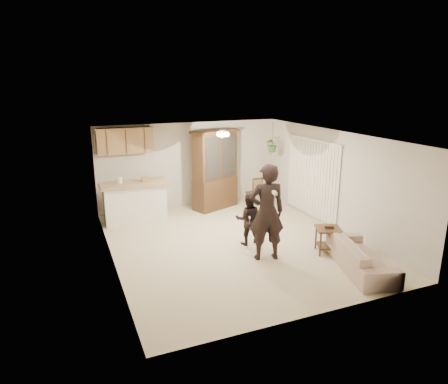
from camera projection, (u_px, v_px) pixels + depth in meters
name	position (u px, v px, depth m)	size (l,w,h in m)	color
floor	(234.00, 243.00, 9.36)	(6.50, 6.50, 0.00)	beige
ceiling	(235.00, 136.00, 8.69)	(5.50, 6.50, 0.02)	silver
wall_back	(190.00, 165.00, 11.92)	(5.50, 0.02, 2.50)	beige
wall_front	(320.00, 243.00, 6.13)	(5.50, 0.02, 2.50)	beige
wall_left	(109.00, 205.00, 8.02)	(0.02, 6.50, 2.50)	beige
wall_right	(334.00, 180.00, 10.04)	(0.02, 6.50, 2.50)	beige
breakfast_bar	(135.00, 204.00, 10.64)	(1.60, 0.55, 1.00)	white
bar_top	(134.00, 184.00, 10.49)	(1.75, 0.70, 0.08)	tan
upper_cabinets	(125.00, 140.00, 10.83)	(1.50, 0.34, 0.70)	olive
vertical_blinds	(312.00, 178.00, 10.87)	(0.06, 2.30, 2.10)	white
ceiling_fixture	(222.00, 134.00, 9.86)	(0.36, 0.36, 0.20)	#FFEDBF
hanging_plant	(273.00, 144.00, 11.85)	(0.43, 0.37, 0.48)	#2F5923
plant_cord	(273.00, 133.00, 11.76)	(0.01, 0.01, 0.65)	#28241E
sofa	(361.00, 252.00, 7.95)	(1.87, 0.73, 0.73)	beige
adult	(266.00, 218.00, 8.30)	(0.66, 0.43, 1.80)	black
child	(248.00, 216.00, 9.11)	(0.66, 0.51, 1.35)	black
china_hutch	(215.00, 170.00, 11.65)	(1.57, 1.08, 2.32)	#3B2515
side_table	(328.00, 240.00, 8.76)	(0.68, 0.68, 0.64)	#3B2515
chair_bar	(149.00, 209.00, 10.95)	(0.49, 0.49, 0.93)	#3B2515
chair_hutch_left	(214.00, 195.00, 12.02)	(0.73, 0.73, 1.17)	#3B2515
chair_hutch_right	(254.00, 197.00, 12.09)	(0.46, 0.46, 0.91)	#3B2515
controller_adult	(275.00, 193.00, 7.66)	(0.06, 0.18, 0.06)	white
controller_child	(250.00, 218.00, 8.82)	(0.03, 0.11, 0.03)	white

